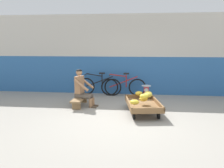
{
  "coord_description": "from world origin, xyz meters",
  "views": [
    {
      "loc": [
        0.26,
        -5.18,
        1.9
      ],
      "look_at": [
        -0.38,
        0.96,
        0.75
      ],
      "focal_mm": 34.72,
      "sensor_mm": 36.0,
      "label": 1
    }
  ],
  "objects_px": {
    "low_bench": "(80,99)",
    "vendor_seated": "(82,88)",
    "bicycle_near_left": "(99,86)",
    "bicycle_far_left": "(123,86)",
    "plastic_crate": "(146,99)",
    "weighing_scale": "(146,90)",
    "banana_cart": "(143,105)"
  },
  "relations": [
    {
      "from": "banana_cart",
      "to": "vendor_seated",
      "type": "height_order",
      "value": "vendor_seated"
    },
    {
      "from": "low_bench",
      "to": "bicycle_near_left",
      "type": "relative_size",
      "value": 0.67
    },
    {
      "from": "plastic_crate",
      "to": "weighing_scale",
      "type": "height_order",
      "value": "weighing_scale"
    },
    {
      "from": "vendor_seated",
      "to": "bicycle_far_left",
      "type": "height_order",
      "value": "vendor_seated"
    },
    {
      "from": "plastic_crate",
      "to": "weighing_scale",
      "type": "xyz_separation_m",
      "value": [
        0.0,
        -0.0,
        0.3
      ]
    },
    {
      "from": "vendor_seated",
      "to": "bicycle_far_left",
      "type": "relative_size",
      "value": 0.69
    },
    {
      "from": "low_bench",
      "to": "bicycle_near_left",
      "type": "xyz_separation_m",
      "value": [
        0.38,
        1.47,
        0.15
      ]
    },
    {
      "from": "plastic_crate",
      "to": "bicycle_far_left",
      "type": "xyz_separation_m",
      "value": [
        -0.78,
        1.0,
        0.2
      ]
    },
    {
      "from": "plastic_crate",
      "to": "bicycle_far_left",
      "type": "relative_size",
      "value": 0.22
    },
    {
      "from": "vendor_seated",
      "to": "bicycle_near_left",
      "type": "bearing_deg",
      "value": 78.91
    },
    {
      "from": "plastic_crate",
      "to": "bicycle_near_left",
      "type": "xyz_separation_m",
      "value": [
        -1.68,
        1.01,
        0.2
      ]
    },
    {
      "from": "banana_cart",
      "to": "low_bench",
      "type": "xyz_separation_m",
      "value": [
        -1.92,
        0.53,
        -0.04
      ]
    },
    {
      "from": "banana_cart",
      "to": "vendor_seated",
      "type": "bearing_deg",
      "value": 164.35
    },
    {
      "from": "vendor_seated",
      "to": "bicycle_near_left",
      "type": "relative_size",
      "value": 0.69
    },
    {
      "from": "bicycle_far_left",
      "to": "plastic_crate",
      "type": "bearing_deg",
      "value": -52.01
    },
    {
      "from": "weighing_scale",
      "to": "bicycle_far_left",
      "type": "distance_m",
      "value": 1.28
    },
    {
      "from": "banana_cart",
      "to": "low_bench",
      "type": "distance_m",
      "value": 1.99
    },
    {
      "from": "plastic_crate",
      "to": "low_bench",
      "type": "bearing_deg",
      "value": -167.5
    },
    {
      "from": "plastic_crate",
      "to": "bicycle_far_left",
      "type": "bearing_deg",
      "value": 127.99
    },
    {
      "from": "vendor_seated",
      "to": "weighing_scale",
      "type": "bearing_deg",
      "value": 13.5
    },
    {
      "from": "vendor_seated",
      "to": "bicycle_far_left",
      "type": "bearing_deg",
      "value": 51.19
    },
    {
      "from": "low_bench",
      "to": "bicycle_far_left",
      "type": "relative_size",
      "value": 0.67
    },
    {
      "from": "bicycle_far_left",
      "to": "banana_cart",
      "type": "bearing_deg",
      "value": -72.09
    },
    {
      "from": "plastic_crate",
      "to": "bicycle_near_left",
      "type": "distance_m",
      "value": 1.97
    },
    {
      "from": "vendor_seated",
      "to": "bicycle_near_left",
      "type": "xyz_separation_m",
      "value": [
        0.29,
        1.49,
        -0.21
      ]
    },
    {
      "from": "low_bench",
      "to": "vendor_seated",
      "type": "xyz_separation_m",
      "value": [
        0.09,
        -0.02,
        0.37
      ]
    },
    {
      "from": "low_bench",
      "to": "vendor_seated",
      "type": "relative_size",
      "value": 0.97
    },
    {
      "from": "weighing_scale",
      "to": "bicycle_far_left",
      "type": "bearing_deg",
      "value": 127.96
    },
    {
      "from": "banana_cart",
      "to": "bicycle_near_left",
      "type": "bearing_deg",
      "value": 127.58
    },
    {
      "from": "banana_cart",
      "to": "bicycle_far_left",
      "type": "relative_size",
      "value": 0.93
    },
    {
      "from": "low_bench",
      "to": "bicycle_far_left",
      "type": "xyz_separation_m",
      "value": [
        1.28,
        1.46,
        0.15
      ]
    },
    {
      "from": "banana_cart",
      "to": "low_bench",
      "type": "relative_size",
      "value": 1.4
    }
  ]
}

